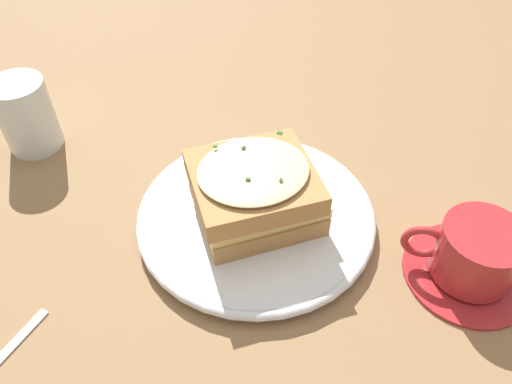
{
  "coord_description": "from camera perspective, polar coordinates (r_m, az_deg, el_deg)",
  "views": [
    {
      "loc": [
        -0.34,
        0.06,
        0.42
      ],
      "look_at": [
        0.02,
        -0.02,
        0.05
      ],
      "focal_mm": 35.0,
      "sensor_mm": 36.0,
      "label": 1
    }
  ],
  "objects": [
    {
      "name": "dinner_plate",
      "position": [
        0.55,
        0.0,
        -2.75
      ],
      "size": [
        0.26,
        0.26,
        0.02
      ],
      "color": "white",
      "rests_on": "ground_plane"
    },
    {
      "name": "sandwich",
      "position": [
        0.52,
        -0.13,
        0.15
      ],
      "size": [
        0.13,
        0.14,
        0.07
      ],
      "rotation": [
        0.0,
        0.0,
        1.69
      ],
      "color": "#B2844C",
      "rests_on": "dinner_plate"
    },
    {
      "name": "ground_plane",
      "position": [
        0.54,
        -1.51,
        -5.28
      ],
      "size": [
        2.4,
        2.4,
        0.0
      ],
      "primitive_type": "plane",
      "color": "olive"
    },
    {
      "name": "water_glass",
      "position": [
        0.69,
        -24.78,
        7.98
      ],
      "size": [
        0.07,
        0.07,
        0.09
      ],
      "primitive_type": "cylinder",
      "color": "silver",
      "rests_on": "ground_plane"
    },
    {
      "name": "teacup_with_saucer",
      "position": [
        0.54,
        23.61,
        -6.74
      ],
      "size": [
        0.13,
        0.13,
        0.07
      ],
      "rotation": [
        0.0,
        0.0,
        1.12
      ],
      "color": "#AD282D",
      "rests_on": "ground_plane"
    }
  ]
}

